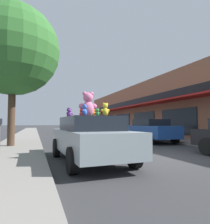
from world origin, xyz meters
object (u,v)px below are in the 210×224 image
(street_tree, at_px, (13,50))
(parking_meter, at_px, (0,131))
(teddy_bear_blue, at_px, (85,110))
(plush_art_car, at_px, (90,137))
(teddy_bear_yellow, at_px, (105,110))
(parked_car_far_center, at_px, (150,130))
(teddy_bear_black, at_px, (69,113))
(teddy_bear_purple, at_px, (70,113))
(teddy_bear_red, at_px, (81,113))
(teddy_bear_white, at_px, (89,112))
(teddy_bear_green, at_px, (98,113))
(teddy_bear_giant, at_px, (88,105))
(teddy_bear_orange, at_px, (93,113))

(street_tree, distance_m, parking_meter, 4.80)
(teddy_bear_blue, distance_m, parking_meter, 3.69)
(plush_art_car, bearing_deg, teddy_bear_yellow, -79.34)
(teddy_bear_yellow, xyz_separation_m, parked_car_far_center, (5.33, 6.09, -0.84))
(teddy_bear_yellow, xyz_separation_m, street_tree, (-3.01, 5.42, 3.30))
(teddy_bear_black, xyz_separation_m, teddy_bear_purple, (0.02, -0.13, -0.02))
(teddy_bear_black, height_order, teddy_bear_red, teddy_bear_black)
(teddy_bear_white, relative_size, parked_car_far_center, 0.09)
(plush_art_car, relative_size, teddy_bear_green, 18.59)
(teddy_bear_red, distance_m, parking_meter, 3.11)
(teddy_bear_green, bearing_deg, plush_art_car, -50.98)
(street_tree, bearing_deg, teddy_bear_blue, -65.35)
(teddy_bear_blue, bearing_deg, teddy_bear_purple, -143.08)
(teddy_bear_giant, relative_size, teddy_bear_black, 2.27)
(teddy_bear_red, xyz_separation_m, teddy_bear_green, (0.29, -0.95, -0.03))
(plush_art_car, distance_m, street_tree, 6.72)
(teddy_bear_orange, height_order, teddy_bear_green, teddy_bear_orange)
(plush_art_car, height_order, parked_car_far_center, parked_car_far_center)
(teddy_bear_yellow, bearing_deg, plush_art_car, -85.96)
(street_tree, bearing_deg, teddy_bear_giant, -59.22)
(teddy_bear_green, height_order, parked_car_far_center, teddy_bear_green)
(teddy_bear_white, bearing_deg, teddy_bear_red, -14.62)
(plush_art_car, height_order, parking_meter, plush_art_car)
(teddy_bear_orange, relative_size, parked_car_far_center, 0.08)
(teddy_bear_orange, relative_size, teddy_bear_yellow, 0.92)
(plush_art_car, distance_m, teddy_bear_black, 1.39)
(teddy_bear_yellow, distance_m, parked_car_far_center, 8.14)
(teddy_bear_red, xyz_separation_m, parked_car_far_center, (5.72, 4.73, -0.80))
(parked_car_far_center, bearing_deg, teddy_bear_red, -140.44)
(teddy_bear_giant, height_order, parking_meter, teddy_bear_giant)
(teddy_bear_purple, distance_m, parking_meter, 2.65)
(teddy_bear_orange, height_order, teddy_bear_purple, teddy_bear_orange)
(teddy_bear_red, xyz_separation_m, teddy_bear_white, (0.26, -0.10, 0.03))
(teddy_bear_black, xyz_separation_m, teddy_bear_blue, (0.17, -1.78, -0.01))
(teddy_bear_green, distance_m, street_tree, 6.70)
(teddy_bear_white, height_order, teddy_bear_green, teddy_bear_white)
(parked_car_far_center, bearing_deg, teddy_bear_white, -138.53)
(teddy_bear_giant, height_order, teddy_bear_purple, teddy_bear_giant)
(teddy_bear_black, bearing_deg, street_tree, -115.73)
(teddy_bear_blue, bearing_deg, teddy_bear_yellow, 109.01)
(teddy_bear_purple, relative_size, parked_car_far_center, 0.08)
(parking_meter, bearing_deg, teddy_bear_giant, -33.65)
(teddy_bear_orange, xyz_separation_m, teddy_bear_green, (-0.14, -0.96, -0.05))
(teddy_bear_red, bearing_deg, parked_car_far_center, -75.88)
(parked_car_far_center, distance_m, street_tree, 9.33)
(teddy_bear_black, bearing_deg, teddy_bear_purple, 39.49)
(teddy_bear_green, relative_size, parked_car_far_center, 0.06)
(teddy_bear_giant, bearing_deg, teddy_bear_orange, -118.24)
(teddy_bear_orange, relative_size, teddy_bear_purple, 1.09)
(teddy_bear_red, xyz_separation_m, teddy_bear_yellow, (0.39, -1.36, 0.04))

